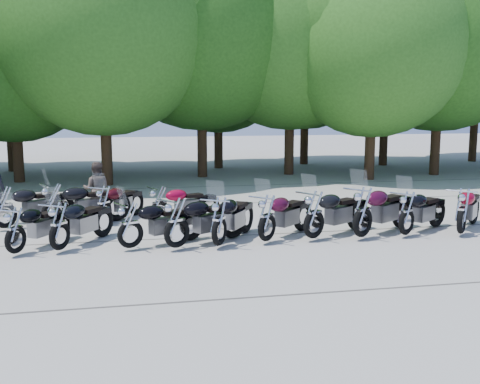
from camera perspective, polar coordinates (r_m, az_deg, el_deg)
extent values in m
plane|color=gray|center=(12.62, 1.31, -5.98)|extent=(90.00, 90.00, 0.00)
cylinder|color=#3A2614|center=(25.23, -21.69, 4.68)|extent=(0.44, 0.44, 3.31)
sphere|color=#286319|center=(25.26, -22.18, 12.98)|extent=(7.31, 7.31, 7.31)
cylinder|color=#3A2614|center=(23.20, -13.45, 5.52)|extent=(0.44, 0.44, 3.93)
sphere|color=#357721|center=(23.37, -13.86, 16.25)|extent=(8.70, 8.70, 8.70)
cylinder|color=#3A2614|center=(25.23, -3.88, 6.22)|extent=(0.44, 0.44, 4.13)
sphere|color=#286319|center=(25.43, -3.99, 16.57)|extent=(9.13, 9.13, 9.13)
cylinder|color=#3A2614|center=(26.16, 5.04, 6.26)|extent=(0.44, 0.44, 4.09)
sphere|color=#357721|center=(26.35, 5.17, 16.15)|extent=(9.04, 9.04, 9.04)
cylinder|color=#3A2614|center=(24.94, 13.09, 5.39)|extent=(0.44, 0.44, 3.62)
sphere|color=#357721|center=(25.03, 13.43, 14.58)|extent=(8.00, 8.00, 8.00)
cylinder|color=#3A2614|center=(27.46, 19.29, 5.80)|extent=(0.44, 0.44, 3.98)
sphere|color=#286319|center=(27.61, 19.77, 14.96)|extent=(8.79, 8.79, 8.79)
cylinder|color=#3A2614|center=(29.47, -22.24, 5.37)|extent=(0.44, 0.44, 3.52)
sphere|color=#357721|center=(29.53, -22.69, 12.94)|extent=(7.78, 7.78, 7.78)
cylinder|color=#3A2614|center=(28.40, -13.41, 5.58)|extent=(0.44, 0.44, 3.42)
sphere|color=#286319|center=(28.45, -13.69, 13.22)|extent=(7.56, 7.56, 7.56)
cylinder|color=#3A2614|center=(28.76, -2.21, 6.00)|extent=(0.44, 0.44, 3.56)
sphere|color=#286319|center=(28.83, -2.26, 13.86)|extent=(7.88, 7.88, 7.88)
cylinder|color=#3A2614|center=(30.85, 6.56, 6.33)|extent=(0.44, 0.44, 3.76)
sphere|color=#286319|center=(30.95, 6.70, 14.05)|extent=(8.31, 8.31, 8.31)
cylinder|color=#3A2614|center=(31.03, 14.42, 6.00)|extent=(0.44, 0.44, 3.63)
sphere|color=#357721|center=(31.11, 14.71, 13.41)|extent=(8.02, 8.02, 8.02)
cylinder|color=#3A2614|center=(34.76, 22.70, 6.49)|extent=(0.44, 0.44, 4.37)
sphere|color=#286319|center=(34.95, 23.19, 14.44)|extent=(9.67, 9.67, 9.67)
imported|color=brown|center=(16.80, -14.37, 0.28)|extent=(0.84, 0.69, 1.60)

